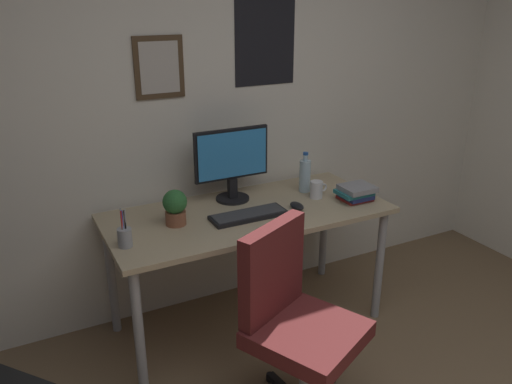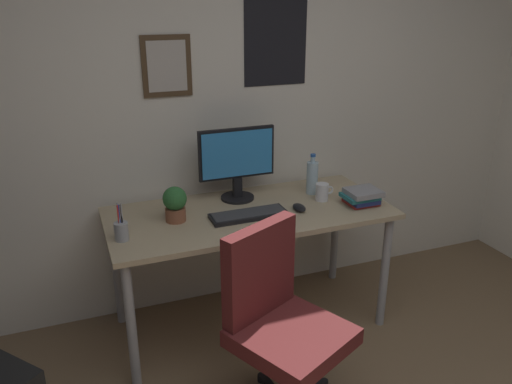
{
  "view_description": "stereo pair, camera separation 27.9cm",
  "coord_description": "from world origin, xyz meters",
  "px_view_note": "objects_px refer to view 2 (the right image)",
  "views": [
    {
      "loc": [
        -1.26,
        -0.71,
        1.91
      ],
      "look_at": [
        -0.06,
        1.61,
        0.9
      ],
      "focal_mm": 36.2,
      "sensor_mm": 36.0,
      "label": 1
    },
    {
      "loc": [
        -1.0,
        -0.83,
        1.91
      ],
      "look_at": [
        -0.06,
        1.61,
        0.9
      ],
      "focal_mm": 36.2,
      "sensor_mm": 36.0,
      "label": 2
    }
  ],
  "objects_px": {
    "pen_cup": "(121,230)",
    "book_stack_left": "(362,197)",
    "monitor": "(237,161)",
    "office_chair": "(279,318)",
    "keyboard": "(249,215)",
    "computer_mouse": "(299,208)",
    "water_bottle": "(312,177)",
    "potted_plant": "(175,203)",
    "coffee_mug_near": "(322,192)"
  },
  "relations": [
    {
      "from": "water_bottle",
      "to": "book_stack_left",
      "type": "xyz_separation_m",
      "value": [
        0.19,
        -0.27,
        -0.06
      ]
    },
    {
      "from": "keyboard",
      "to": "book_stack_left",
      "type": "relative_size",
      "value": 2.08
    },
    {
      "from": "water_bottle",
      "to": "pen_cup",
      "type": "bearing_deg",
      "value": -168.29
    },
    {
      "from": "office_chair",
      "to": "water_bottle",
      "type": "distance_m",
      "value": 1.08
    },
    {
      "from": "office_chair",
      "to": "potted_plant",
      "type": "xyz_separation_m",
      "value": [
        -0.3,
        0.73,
        0.33
      ]
    },
    {
      "from": "monitor",
      "to": "water_bottle",
      "type": "distance_m",
      "value": 0.49
    },
    {
      "from": "pen_cup",
      "to": "book_stack_left",
      "type": "bearing_deg",
      "value": -1.14
    },
    {
      "from": "keyboard",
      "to": "water_bottle",
      "type": "distance_m",
      "value": 0.54
    },
    {
      "from": "office_chair",
      "to": "pen_cup",
      "type": "xyz_separation_m",
      "value": [
        -0.6,
        0.6,
        0.28
      ]
    },
    {
      "from": "keyboard",
      "to": "book_stack_left",
      "type": "xyz_separation_m",
      "value": [
        0.68,
        -0.07,
        0.04
      ]
    },
    {
      "from": "keyboard",
      "to": "potted_plant",
      "type": "height_order",
      "value": "potted_plant"
    },
    {
      "from": "water_bottle",
      "to": "pen_cup",
      "type": "xyz_separation_m",
      "value": [
        -1.18,
        -0.25,
        -0.05
      ]
    },
    {
      "from": "monitor",
      "to": "book_stack_left",
      "type": "xyz_separation_m",
      "value": [
        0.65,
        -0.35,
        -0.19
      ]
    },
    {
      "from": "computer_mouse",
      "to": "office_chair",
      "type": "bearing_deg",
      "value": -122.14
    },
    {
      "from": "computer_mouse",
      "to": "potted_plant",
      "type": "relative_size",
      "value": 0.56
    },
    {
      "from": "office_chair",
      "to": "pen_cup",
      "type": "distance_m",
      "value": 0.89
    },
    {
      "from": "office_chair",
      "to": "computer_mouse",
      "type": "height_order",
      "value": "office_chair"
    },
    {
      "from": "computer_mouse",
      "to": "pen_cup",
      "type": "distance_m",
      "value": 0.99
    },
    {
      "from": "water_bottle",
      "to": "book_stack_left",
      "type": "bearing_deg",
      "value": -55.59
    },
    {
      "from": "office_chair",
      "to": "book_stack_left",
      "type": "bearing_deg",
      "value": 36.57
    },
    {
      "from": "keyboard",
      "to": "computer_mouse",
      "type": "relative_size",
      "value": 3.91
    },
    {
      "from": "monitor",
      "to": "potted_plant",
      "type": "distance_m",
      "value": 0.48
    },
    {
      "from": "potted_plant",
      "to": "pen_cup",
      "type": "distance_m",
      "value": 0.34
    },
    {
      "from": "office_chair",
      "to": "monitor",
      "type": "distance_m",
      "value": 1.04
    },
    {
      "from": "keyboard",
      "to": "book_stack_left",
      "type": "distance_m",
      "value": 0.68
    },
    {
      "from": "office_chair",
      "to": "monitor",
      "type": "xyz_separation_m",
      "value": [
        0.12,
        0.92,
        0.46
      ]
    },
    {
      "from": "book_stack_left",
      "to": "keyboard",
      "type": "bearing_deg",
      "value": 174.13
    },
    {
      "from": "coffee_mug_near",
      "to": "pen_cup",
      "type": "height_order",
      "value": "pen_cup"
    },
    {
      "from": "potted_plant",
      "to": "keyboard",
      "type": "bearing_deg",
      "value": -13.68
    },
    {
      "from": "office_chair",
      "to": "book_stack_left",
      "type": "distance_m",
      "value": 0.99
    },
    {
      "from": "monitor",
      "to": "book_stack_left",
      "type": "distance_m",
      "value": 0.76
    },
    {
      "from": "pen_cup",
      "to": "monitor",
      "type": "bearing_deg",
      "value": 24.13
    },
    {
      "from": "computer_mouse",
      "to": "pen_cup",
      "type": "height_order",
      "value": "pen_cup"
    },
    {
      "from": "office_chair",
      "to": "monitor",
      "type": "height_order",
      "value": "monitor"
    },
    {
      "from": "book_stack_left",
      "to": "coffee_mug_near",
      "type": "bearing_deg",
      "value": 141.19
    },
    {
      "from": "computer_mouse",
      "to": "water_bottle",
      "type": "xyz_separation_m",
      "value": [
        0.19,
        0.22,
        0.09
      ]
    },
    {
      "from": "computer_mouse",
      "to": "pen_cup",
      "type": "bearing_deg",
      "value": -178.67
    },
    {
      "from": "water_bottle",
      "to": "pen_cup",
      "type": "height_order",
      "value": "water_bottle"
    },
    {
      "from": "monitor",
      "to": "potted_plant",
      "type": "bearing_deg",
      "value": -155.9
    },
    {
      "from": "monitor",
      "to": "pen_cup",
      "type": "xyz_separation_m",
      "value": [
        -0.72,
        -0.32,
        -0.19
      ]
    },
    {
      "from": "office_chair",
      "to": "water_bottle",
      "type": "bearing_deg",
      "value": 55.42
    },
    {
      "from": "computer_mouse",
      "to": "water_bottle",
      "type": "distance_m",
      "value": 0.31
    },
    {
      "from": "keyboard",
      "to": "water_bottle",
      "type": "relative_size",
      "value": 1.7
    },
    {
      "from": "office_chair",
      "to": "pen_cup",
      "type": "bearing_deg",
      "value": 135.32
    },
    {
      "from": "office_chair",
      "to": "computer_mouse",
      "type": "relative_size",
      "value": 8.64
    },
    {
      "from": "monitor",
      "to": "keyboard",
      "type": "relative_size",
      "value": 1.07
    },
    {
      "from": "potted_plant",
      "to": "book_stack_left",
      "type": "distance_m",
      "value": 1.08
    },
    {
      "from": "computer_mouse",
      "to": "water_bottle",
      "type": "relative_size",
      "value": 0.44
    },
    {
      "from": "keyboard",
      "to": "book_stack_left",
      "type": "height_order",
      "value": "book_stack_left"
    },
    {
      "from": "pen_cup",
      "to": "book_stack_left",
      "type": "xyz_separation_m",
      "value": [
        1.37,
        -0.03,
        -0.0
      ]
    }
  ]
}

